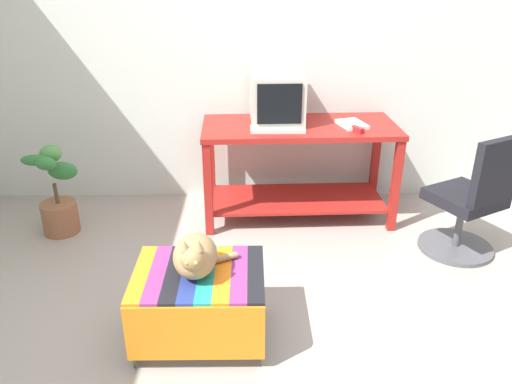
% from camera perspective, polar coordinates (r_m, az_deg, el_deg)
% --- Properties ---
extents(ground_plane, '(14.00, 14.00, 0.00)m').
position_cam_1_polar(ground_plane, '(2.76, 1.08, -18.01)').
color(ground_plane, '#9E9389').
extents(back_wall, '(8.00, 0.10, 2.60)m').
position_cam_1_polar(back_wall, '(4.12, 0.37, 16.66)').
color(back_wall, silver).
rests_on(back_wall, ground_plane).
extents(desk, '(1.50, 0.70, 0.77)m').
position_cam_1_polar(desk, '(3.89, 4.93, 4.31)').
color(desk, maroon).
rests_on(desk, ground_plane).
extents(tv_monitor, '(0.41, 0.49, 0.37)m').
position_cam_1_polar(tv_monitor, '(3.84, 2.41, 10.76)').
color(tv_monitor, '#BCB7A8').
rests_on(tv_monitor, desk).
extents(keyboard, '(0.40, 0.15, 0.02)m').
position_cam_1_polar(keyboard, '(3.65, 2.53, 7.24)').
color(keyboard, beige).
rests_on(keyboard, desk).
extents(book, '(0.23, 0.28, 0.03)m').
position_cam_1_polar(book, '(3.83, 10.99, 7.68)').
color(book, white).
rests_on(book, desk).
extents(ottoman_with_blanket, '(0.68, 0.55, 0.41)m').
position_cam_1_polar(ottoman_with_blanket, '(2.75, -6.46, -12.79)').
color(ottoman_with_blanket, '#4C4238').
rests_on(ottoman_with_blanket, ground_plane).
extents(cat, '(0.33, 0.34, 0.26)m').
position_cam_1_polar(cat, '(2.56, -7.01, -7.31)').
color(cat, '#9E7A4C').
rests_on(cat, ottoman_with_blanket).
extents(potted_plant, '(0.41, 0.33, 0.67)m').
position_cam_1_polar(potted_plant, '(4.00, -21.91, -0.88)').
color(potted_plant, brown).
rests_on(potted_plant, ground_plane).
extents(office_chair, '(0.57, 0.57, 0.89)m').
position_cam_1_polar(office_chair, '(3.69, 23.50, -1.26)').
color(office_chair, '#4C4C51').
rests_on(office_chair, ground_plane).
extents(stapler, '(0.08, 0.11, 0.04)m').
position_cam_1_polar(stapler, '(3.69, 11.64, 7.06)').
color(stapler, '#A31E1E').
rests_on(stapler, desk).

